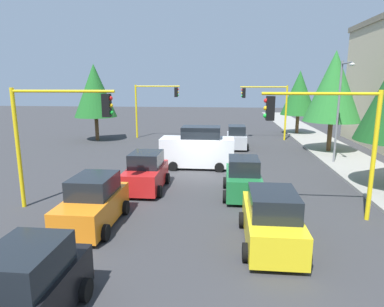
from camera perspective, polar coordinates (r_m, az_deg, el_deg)
The scene contains 18 objects.
ground_plane at distance 20.45m, azimuth 1.04°, elevation -3.80°, with size 120.00×120.00×0.00m, color #353538.
sidewalk_kerb at distance 26.76m, azimuth 25.02°, elevation -1.01°, with size 80.00×4.00×0.15m, color gray.
lane_arrow_near at distance 10.83m, azimuth -21.59°, elevation -19.68°, with size 2.40×1.10×1.10m.
traffic_signal_far_left at distance 33.92m, azimuth 12.70°, elevation 8.65°, with size 0.36×4.59×5.34m.
traffic_signal_near_right at distance 15.52m, azimuth -22.18°, elevation 4.63°, with size 0.36×4.59×5.35m.
traffic_signal_far_right at distance 34.44m, azimuth -6.53°, elevation 8.97°, with size 0.36×4.59×5.40m.
traffic_signal_near_left at distance 14.33m, azimuth 22.13°, elevation 3.92°, with size 0.36×4.59×5.28m.
street_lamp_curbside at distance 24.49m, azimuth 24.06°, elevation 8.10°, with size 2.15×0.28×7.00m.
tree_opposite_side at distance 34.05m, azimuth -16.27°, elevation 10.24°, with size 4.04×4.04×7.37m.
tree_roadside_mid at distance 28.89m, azimuth 23.03°, elevation 10.47°, with size 4.40×4.40×8.05m.
tree_roadside_far at distance 38.47m, azimuth 17.82°, elevation 9.80°, with size 3.78×3.78×6.89m.
delivery_van_white at distance 22.11m, azimuth 1.02°, elevation 0.81°, with size 2.22×4.80×2.77m.
car_yellow at distance 12.08m, azimuth 13.42°, elevation -10.99°, with size 4.16×2.09×1.98m.
car_black at distance 8.95m, azimuth -26.80°, elevation -20.65°, with size 3.82×2.03×1.98m.
car_orange at distance 13.85m, azimuth -16.50°, elevation -8.15°, with size 3.99×2.05×1.98m.
car_green at distance 16.84m, azimuth 8.69°, elevation -4.23°, with size 3.65×1.97×1.98m.
car_silver at distance 29.27m, azimuth 7.60°, elevation 2.66°, with size 3.77×1.94×1.98m.
car_red at distance 17.83m, azimuth -7.87°, elevation -3.29°, with size 3.76×2.09×1.98m.
Camera 1 is at (19.63, 1.58, 5.52)m, focal length 31.26 mm.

